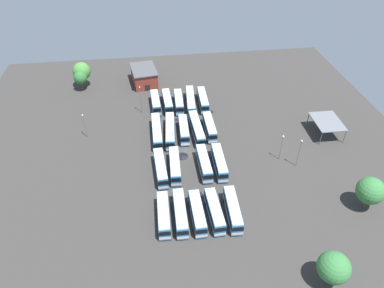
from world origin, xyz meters
name	(u,v)px	position (x,y,z in m)	size (l,w,h in m)	color
ground_plane	(187,152)	(0.00, 0.00, 0.00)	(124.15, 124.15, 0.00)	#383533
bus_row0_slot0	(156,102)	(-23.12, -7.09, 1.92)	(11.13, 2.89, 3.64)	teal
bus_row0_slot1	(167,102)	(-23.04, -3.36, 1.92)	(11.54, 2.84, 3.64)	teal
bus_row0_slot2	(179,102)	(-22.48, 0.19, 1.92)	(11.25, 2.85, 3.64)	teal
bus_row0_slot3	(190,101)	(-22.55, 3.93, 1.92)	(14.55, 3.57, 3.64)	teal
bus_row0_slot4	(203,100)	(-22.58, 7.91, 1.92)	(12.01, 2.82, 3.64)	teal
bus_row1_slot0	(157,131)	(-7.63, -7.51, 1.92)	(14.42, 2.58, 3.64)	teal
bus_row1_slot1	(170,131)	(-7.45, -3.79, 1.92)	(14.55, 3.53, 3.64)	teal
bus_row1_slot2	(184,130)	(-7.40, 0.07, 1.92)	(11.13, 2.90, 3.64)	teal
bus_row1_slot3	(197,129)	(-7.46, 3.73, 1.92)	(14.49, 3.05, 3.64)	teal
bus_row1_slot4	(209,127)	(-7.76, 7.47, 1.92)	(11.43, 2.54, 3.64)	teal
bus_row2_slot0	(161,168)	(7.72, -7.43, 1.92)	(12.07, 3.05, 3.64)	teal
bus_row2_slot1	(175,166)	(7.36, -3.85, 1.92)	(11.58, 2.92, 3.64)	teal
bus_row2_slot3	(204,163)	(7.36, 3.44, 1.92)	(11.59, 2.64, 3.64)	teal
bus_row2_slot4	(219,162)	(7.56, 7.29, 1.92)	(11.74, 2.67, 3.64)	teal
bus_row3_slot0	(164,215)	(22.56, -7.69, 1.92)	(10.93, 2.68, 3.64)	teal
bus_row3_slot1	(180,213)	(22.54, -4.13, 1.92)	(11.64, 2.64, 3.64)	teal
bus_row3_slot2	(197,213)	(23.04, -0.52, 1.92)	(10.92, 2.68, 3.64)	teal
bus_row3_slot3	(214,211)	(23.01, 3.23, 1.92)	(11.14, 2.87, 3.64)	teal
bus_row3_slot4	(233,210)	(23.13, 7.19, 1.92)	(11.57, 2.96, 3.64)	teal
depot_building	(144,76)	(-39.78, -10.15, 2.83)	(13.07, 9.80, 5.62)	maroon
maintenance_shelter	(327,122)	(-2.92, 40.07, 4.11)	(10.09, 7.58, 4.30)	slate
lamp_post_mid_lot	(299,152)	(9.28, 27.01, 4.46)	(0.56, 0.28, 8.09)	slate
lamp_post_near_entrance	(281,147)	(6.17, 23.56, 4.15)	(0.56, 0.28, 7.47)	slate
lamp_post_by_building	(85,125)	(-10.13, -27.08, 4.19)	(0.56, 0.28, 7.56)	slate
lamp_post_far_corner	(141,99)	(-20.91, -11.47, 4.89)	(0.56, 0.28, 8.94)	slate
tree_north_edge	(334,268)	(40.92, 20.98, 4.92)	(5.85, 5.85, 7.85)	brown
tree_west_edge	(370,191)	(24.54, 37.03, 5.11)	(6.07, 6.07, 8.15)	brown
tree_south_edge	(80,78)	(-37.67, -31.30, 4.70)	(4.45, 4.45, 6.94)	brown
tree_east_edge	(82,71)	(-40.26, -30.96, 5.80)	(5.98, 5.98, 8.80)	brown
puddle_between_rows	(196,197)	(16.56, 0.07, 0.00)	(3.77, 3.77, 0.01)	black
puddle_near_shelter	(182,156)	(1.79, -1.38, 0.00)	(3.21, 3.21, 0.01)	black
puddle_front_lane	(211,112)	(-18.32, 9.88, 0.00)	(1.56, 1.56, 0.01)	black
puddle_centre_drain	(177,120)	(-15.37, -0.97, 0.00)	(1.70, 1.70, 0.01)	black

